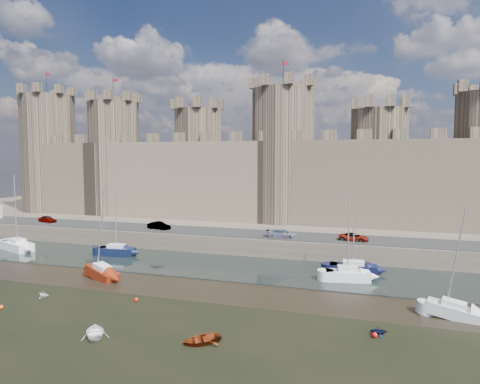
# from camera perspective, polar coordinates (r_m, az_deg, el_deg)

# --- Properties ---
(ground) EXTENTS (160.00, 160.00, 0.00)m
(ground) POSITION_cam_1_polar(r_m,az_deg,el_deg) (34.09, -16.33, -19.36)
(ground) COLOR black
(ground) RESTS_ON ground
(water_channel) EXTENTS (160.00, 12.00, 0.08)m
(water_channel) POSITION_cam_1_polar(r_m,az_deg,el_deg) (54.50, -1.88, -9.93)
(water_channel) COLOR black
(water_channel) RESTS_ON ground
(quay) EXTENTS (160.00, 60.00, 2.50)m
(quay) POSITION_cam_1_polar(r_m,az_deg,el_deg) (88.38, 5.97, -3.49)
(quay) COLOR #4C443A
(quay) RESTS_ON ground
(road) EXTENTS (160.00, 7.00, 0.10)m
(road) POSITION_cam_1_polar(r_m,az_deg,el_deg) (63.25, 1.16, -5.55)
(road) COLOR black
(road) RESTS_ON quay
(castle) EXTENTS (108.50, 11.00, 29.00)m
(castle) POSITION_cam_1_polar(r_m,az_deg,el_deg) (75.96, 3.72, 3.08)
(castle) COLOR #42382B
(castle) RESTS_ON quay
(car_0) EXTENTS (3.89, 2.32, 1.24)m
(car_0) POSITION_cam_1_polar(r_m,az_deg,el_deg) (80.77, -24.29, -3.32)
(car_0) COLOR gray
(car_0) RESTS_ON quay
(car_1) EXTENTS (3.98, 2.07, 1.25)m
(car_1) POSITION_cam_1_polar(r_m,az_deg,el_deg) (67.84, -10.76, -4.44)
(car_1) COLOR gray
(car_1) RESTS_ON quay
(car_2) EXTENTS (4.20, 1.73, 1.22)m
(car_2) POSITION_cam_1_polar(r_m,az_deg,el_deg) (60.28, 5.58, -5.54)
(car_2) COLOR gray
(car_2) RESTS_ON quay
(car_3) EXTENTS (4.16, 2.32, 1.10)m
(car_3) POSITION_cam_1_polar(r_m,az_deg,el_deg) (59.65, 14.96, -5.84)
(car_3) COLOR gray
(car_3) RESTS_ON quay
(sailboat_0) EXTENTS (6.36, 4.15, 11.09)m
(sailboat_0) POSITION_cam_1_polar(r_m,az_deg,el_deg) (71.43, -27.60, -6.29)
(sailboat_0) COLOR white
(sailboat_0) RESTS_ON ground
(sailboat_1) EXTENTS (5.21, 2.45, 10.11)m
(sailboat_1) POSITION_cam_1_polar(r_m,az_deg,el_deg) (62.55, -16.16, -7.48)
(sailboat_1) COLOR black
(sailboat_1) RESTS_ON ground
(sailboat_2) EXTENTS (5.07, 2.70, 10.38)m
(sailboat_2) POSITION_cam_1_polar(r_m,az_deg,el_deg) (49.70, 14.16, -10.57)
(sailboat_2) COLOR white
(sailboat_2) RESTS_ON ground
(sailboat_3) EXTENTS (5.54, 2.50, 9.47)m
(sailboat_3) POSITION_cam_1_polar(r_m,az_deg,el_deg) (52.96, 14.87, -9.73)
(sailboat_3) COLOR black
(sailboat_3) RESTS_ON ground
(sailboat_4) EXTENTS (4.84, 3.39, 10.55)m
(sailboat_4) POSITION_cam_1_polar(r_m,az_deg,el_deg) (51.63, -17.88, -10.15)
(sailboat_4) COLOR #661D0B
(sailboat_4) RESTS_ON ground
(sailboat_5) EXTENTS (4.62, 2.57, 9.42)m
(sailboat_5) POSITION_cam_1_polar(r_m,az_deg,el_deg) (42.23, 26.62, -13.88)
(sailboat_5) COLOR beige
(sailboat_5) RESTS_ON ground
(dinghy_2) EXTENTS (3.35, 3.51, 0.59)m
(dinghy_2) POSITION_cam_1_polar(r_m,az_deg,el_deg) (36.47, -18.73, -17.27)
(dinghy_2) COLOR white
(dinghy_2) RESTS_ON ground
(dinghy_3) EXTENTS (1.40, 1.27, 0.65)m
(dinghy_3) POSITION_cam_1_polar(r_m,az_deg,el_deg) (47.27, -24.73, -12.30)
(dinghy_3) COLOR white
(dinghy_3) RESTS_ON ground
(dinghy_4) EXTENTS (3.59, 3.41, 0.60)m
(dinghy_4) POSITION_cam_1_polar(r_m,az_deg,el_deg) (33.52, -5.15, -19.05)
(dinghy_4) COLOR #67230B
(dinghy_4) RESTS_ON ground
(dinghy_7) EXTENTS (1.56, 1.42, 0.70)m
(dinghy_7) POSITION_cam_1_polar(r_m,az_deg,el_deg) (36.46, 17.98, -17.17)
(dinghy_7) COLOR black
(dinghy_7) RESTS_ON ground
(buoy_0) EXTENTS (0.44, 0.44, 0.44)m
(buoy_0) POSITION_cam_1_polar(r_m,az_deg,el_deg) (45.51, -29.26, -13.27)
(buoy_0) COLOR #E5400A
(buoy_0) RESTS_ON ground
(buoy_1) EXTENTS (0.39, 0.39, 0.39)m
(buoy_1) POSITION_cam_1_polar(r_m,az_deg,el_deg) (43.20, -13.66, -13.79)
(buoy_1) COLOR red
(buoy_1) RESTS_ON ground
(buoy_3) EXTENTS (0.43, 0.43, 0.43)m
(buoy_3) POSITION_cam_1_polar(r_m,az_deg,el_deg) (35.95, 17.53, -17.71)
(buoy_3) COLOR red
(buoy_3) RESTS_ON ground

